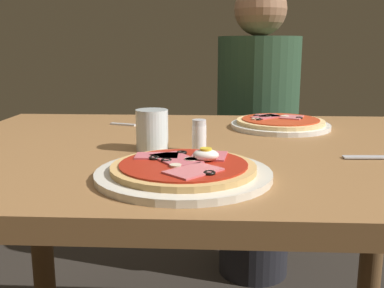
# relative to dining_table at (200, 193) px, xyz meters

# --- Properties ---
(dining_table) EXTENTS (1.18, 0.87, 0.73)m
(dining_table) POSITION_rel_dining_table_xyz_m (0.00, 0.00, 0.00)
(dining_table) COLOR olive
(dining_table) RESTS_ON ground
(pizza_foreground) EXTENTS (0.29, 0.29, 0.05)m
(pizza_foreground) POSITION_rel_dining_table_xyz_m (-0.02, -0.25, 0.12)
(pizza_foreground) COLOR silver
(pizza_foreground) RESTS_ON dining_table
(pizza_across_left) EXTENTS (0.26, 0.26, 0.03)m
(pizza_across_left) POSITION_rel_dining_table_xyz_m (0.21, 0.22, 0.12)
(pizza_across_left) COLOR white
(pizza_across_left) RESTS_ON dining_table
(water_glass_near) EXTENTS (0.07, 0.07, 0.09)m
(water_glass_near) POSITION_rel_dining_table_xyz_m (-0.10, -0.05, 0.15)
(water_glass_near) COLOR silver
(water_glass_near) RESTS_ON dining_table
(fork) EXTENTS (0.15, 0.06, 0.00)m
(fork) POSITION_rel_dining_table_xyz_m (-0.19, 0.23, 0.11)
(fork) COLOR silver
(fork) RESTS_ON dining_table
(salt_shaker) EXTENTS (0.03, 0.03, 0.07)m
(salt_shaker) POSITION_rel_dining_table_xyz_m (-0.00, -0.06, 0.14)
(salt_shaker) COLOR white
(salt_shaker) RESTS_ON dining_table
(diner_person) EXTENTS (0.32, 0.32, 1.18)m
(diner_person) POSITION_rel_dining_table_xyz_m (0.20, 0.82, -0.06)
(diner_person) COLOR black
(diner_person) RESTS_ON ground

